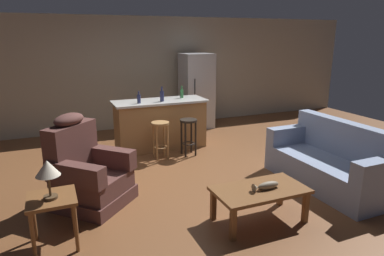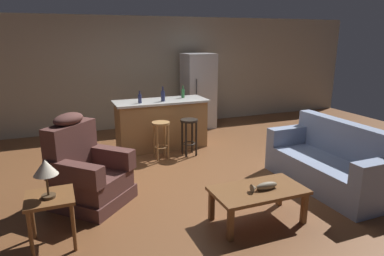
{
  "view_description": "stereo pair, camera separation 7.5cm",
  "coord_description": "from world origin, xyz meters",
  "px_view_note": "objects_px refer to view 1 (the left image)",
  "views": [
    {
      "loc": [
        -1.95,
        -4.89,
        2.15
      ],
      "look_at": [
        0.07,
        -0.1,
        0.75
      ],
      "focal_mm": 32.0,
      "sensor_mm": 36.0,
      "label": 1
    },
    {
      "loc": [
        -1.88,
        -4.92,
        2.15
      ],
      "look_at": [
        0.07,
        -0.1,
        0.75
      ],
      "focal_mm": 32.0,
      "sensor_mm": 36.0,
      "label": 2
    }
  ],
  "objects_px": {
    "refrigerator": "(196,91)",
    "bottle_tall_green": "(139,99)",
    "table_lamp": "(48,170)",
    "bottle_short_amber": "(182,93)",
    "fish_figurine": "(266,186)",
    "end_table": "(52,206)",
    "couch": "(331,163)",
    "bottle_wine_dark": "(162,96)",
    "coffee_table": "(260,193)",
    "recliner_near_lamp": "(87,173)",
    "kitchen_island": "(160,124)",
    "bar_stool_right": "(188,130)",
    "bar_stool_left": "(160,134)"
  },
  "relations": [
    {
      "from": "refrigerator",
      "to": "bottle_tall_green",
      "type": "xyz_separation_m",
      "value": [
        -1.74,
        -1.33,
        0.16
      ]
    },
    {
      "from": "table_lamp",
      "to": "bottle_short_amber",
      "type": "xyz_separation_m",
      "value": [
        2.54,
        2.87,
        0.17
      ]
    },
    {
      "from": "table_lamp",
      "to": "refrigerator",
      "type": "xyz_separation_m",
      "value": [
        3.34,
        3.98,
        0.01
      ]
    },
    {
      "from": "fish_figurine",
      "to": "end_table",
      "type": "relative_size",
      "value": 0.61
    },
    {
      "from": "couch",
      "to": "bottle_short_amber",
      "type": "distance_m",
      "value": 3.14
    },
    {
      "from": "fish_figurine",
      "to": "bottle_tall_green",
      "type": "xyz_separation_m",
      "value": [
        -0.71,
        3.06,
        0.57
      ]
    },
    {
      "from": "table_lamp",
      "to": "bottle_wine_dark",
      "type": "xyz_separation_m",
      "value": [
        2.05,
        2.66,
        0.19
      ]
    },
    {
      "from": "bottle_tall_green",
      "to": "bottle_short_amber",
      "type": "xyz_separation_m",
      "value": [
        0.94,
        0.23,
        0.01
      ]
    },
    {
      "from": "coffee_table",
      "to": "couch",
      "type": "bearing_deg",
      "value": 16.79
    },
    {
      "from": "table_lamp",
      "to": "bottle_short_amber",
      "type": "bearing_deg",
      "value": 48.54
    },
    {
      "from": "recliner_near_lamp",
      "to": "table_lamp",
      "type": "xyz_separation_m",
      "value": [
        -0.44,
        -0.89,
        0.45
      ]
    },
    {
      "from": "kitchen_island",
      "to": "refrigerator",
      "type": "relative_size",
      "value": 1.02
    },
    {
      "from": "fish_figurine",
      "to": "table_lamp",
      "type": "xyz_separation_m",
      "value": [
        -2.31,
        0.42,
        0.41
      ]
    },
    {
      "from": "recliner_near_lamp",
      "to": "bottle_tall_green",
      "type": "distance_m",
      "value": 2.19
    },
    {
      "from": "bottle_short_amber",
      "to": "fish_figurine",
      "type": "bearing_deg",
      "value": -93.98
    },
    {
      "from": "couch",
      "to": "bottle_short_amber",
      "type": "bearing_deg",
      "value": -65.99
    },
    {
      "from": "bottle_tall_green",
      "to": "table_lamp",
      "type": "bearing_deg",
      "value": -121.21
    },
    {
      "from": "couch",
      "to": "bar_stool_right",
      "type": "height_order",
      "value": "couch"
    },
    {
      "from": "refrigerator",
      "to": "bar_stool_right",
      "type": "bearing_deg",
      "value": -117.62
    },
    {
      "from": "kitchen_island",
      "to": "bar_stool_left",
      "type": "relative_size",
      "value": 2.65
    },
    {
      "from": "couch",
      "to": "bar_stool_right",
      "type": "bearing_deg",
      "value": -55.75
    },
    {
      "from": "refrigerator",
      "to": "bottle_tall_green",
      "type": "bearing_deg",
      "value": -142.59
    },
    {
      "from": "coffee_table",
      "to": "fish_figurine",
      "type": "xyz_separation_m",
      "value": [
        0.05,
        -0.05,
        0.1
      ]
    },
    {
      "from": "end_table",
      "to": "bottle_tall_green",
      "type": "height_order",
      "value": "bottle_tall_green"
    },
    {
      "from": "bottle_tall_green",
      "to": "fish_figurine",
      "type": "bearing_deg",
      "value": -77.01
    },
    {
      "from": "refrigerator",
      "to": "coffee_table",
      "type": "bearing_deg",
      "value": -103.93
    },
    {
      "from": "bar_stool_right",
      "to": "refrigerator",
      "type": "xyz_separation_m",
      "value": [
        0.96,
        1.83,
        0.41
      ]
    },
    {
      "from": "bar_stool_right",
      "to": "end_table",
      "type": "bearing_deg",
      "value": -138.39
    },
    {
      "from": "end_table",
      "to": "refrigerator",
      "type": "distance_m",
      "value": 5.18
    },
    {
      "from": "kitchen_island",
      "to": "bar_stool_right",
      "type": "height_order",
      "value": "kitchen_island"
    },
    {
      "from": "fish_figurine",
      "to": "bottle_short_amber",
      "type": "distance_m",
      "value": 3.35
    },
    {
      "from": "bar_stool_right",
      "to": "bottle_wine_dark",
      "type": "relative_size",
      "value": 2.41
    },
    {
      "from": "recliner_near_lamp",
      "to": "coffee_table",
      "type": "bearing_deg",
      "value": 10.5
    },
    {
      "from": "coffee_table",
      "to": "bottle_short_amber",
      "type": "bearing_deg",
      "value": 85.15
    },
    {
      "from": "bar_stool_left",
      "to": "couch",
      "type": "bearing_deg",
      "value": -46.2
    },
    {
      "from": "couch",
      "to": "bottle_tall_green",
      "type": "distance_m",
      "value": 3.44
    },
    {
      "from": "kitchen_island",
      "to": "bottle_wine_dark",
      "type": "distance_m",
      "value": 0.59
    },
    {
      "from": "fish_figurine",
      "to": "refrigerator",
      "type": "xyz_separation_m",
      "value": [
        1.03,
        4.39,
        0.42
      ]
    },
    {
      "from": "refrigerator",
      "to": "bottle_short_amber",
      "type": "xyz_separation_m",
      "value": [
        -0.8,
        -1.1,
        0.16
      ]
    },
    {
      "from": "table_lamp",
      "to": "bar_stool_right",
      "type": "bearing_deg",
      "value": 41.99
    },
    {
      "from": "end_table",
      "to": "bar_stool_left",
      "type": "bearing_deg",
      "value": 48.97
    },
    {
      "from": "coffee_table",
      "to": "bottle_wine_dark",
      "type": "xyz_separation_m",
      "value": [
        -0.21,
        3.03,
        0.69
      ]
    },
    {
      "from": "refrigerator",
      "to": "table_lamp",
      "type": "bearing_deg",
      "value": -130.05
    },
    {
      "from": "refrigerator",
      "to": "bottle_wine_dark",
      "type": "bearing_deg",
      "value": -134.38
    },
    {
      "from": "coffee_table",
      "to": "bottle_tall_green",
      "type": "height_order",
      "value": "bottle_tall_green"
    },
    {
      "from": "fish_figurine",
      "to": "recliner_near_lamp",
      "type": "height_order",
      "value": "recliner_near_lamp"
    },
    {
      "from": "recliner_near_lamp",
      "to": "bar_stool_left",
      "type": "height_order",
      "value": "recliner_near_lamp"
    },
    {
      "from": "refrigerator",
      "to": "bottle_tall_green",
      "type": "relative_size",
      "value": 7.72
    },
    {
      "from": "fish_figurine",
      "to": "bar_stool_left",
      "type": "relative_size",
      "value": 0.5
    },
    {
      "from": "fish_figurine",
      "to": "refrigerator",
      "type": "relative_size",
      "value": 0.19
    }
  ]
}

